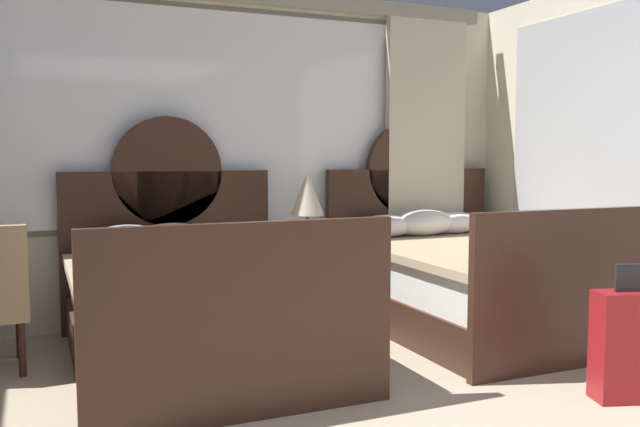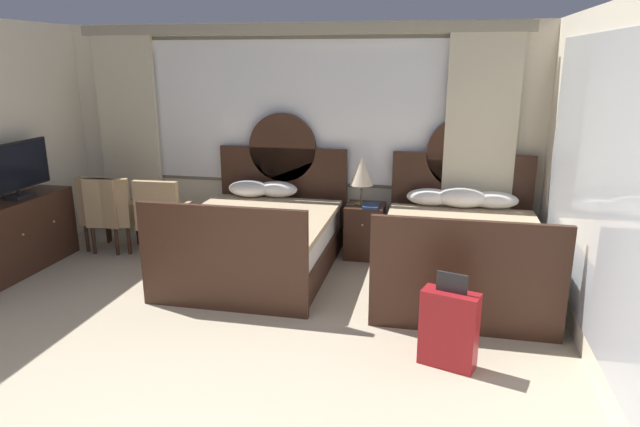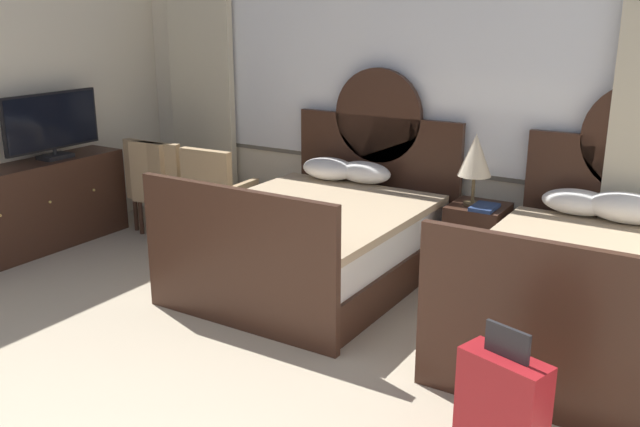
% 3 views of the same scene
% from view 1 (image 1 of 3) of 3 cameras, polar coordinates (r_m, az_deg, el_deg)
% --- Properties ---
extents(wall_back_window, '(5.90, 0.22, 2.70)m').
position_cam_1_polar(wall_back_window, '(5.46, -11.69, 5.73)').
color(wall_back_window, beige).
rests_on(wall_back_window, ground_plane).
extents(bed_near_window, '(1.62, 2.13, 1.65)m').
position_cam_1_polar(bed_near_window, '(4.47, -10.42, -7.72)').
color(bed_near_window, '#382116').
rests_on(bed_near_window, ground_plane).
extents(bed_near_mirror, '(1.62, 2.13, 1.65)m').
position_cam_1_polar(bed_near_mirror, '(5.38, 12.88, -5.55)').
color(bed_near_mirror, '#382116').
rests_on(bed_near_mirror, ground_plane).
extents(nightstand_between_beds, '(0.44, 0.47, 0.63)m').
position_cam_1_polar(nightstand_between_beds, '(5.44, -0.68, -5.95)').
color(nightstand_between_beds, '#382116').
rests_on(nightstand_between_beds, ground_plane).
extents(table_lamp_on_nightstand, '(0.27, 0.27, 0.58)m').
position_cam_1_polar(table_lamp_on_nightstand, '(5.31, -1.09, 1.61)').
color(table_lamp_on_nightstand, brown).
rests_on(table_lamp_on_nightstand, nightstand_between_beds).
extents(book_on_nightstand, '(0.18, 0.26, 0.03)m').
position_cam_1_polar(book_on_nightstand, '(5.34, 0.45, -2.55)').
color(book_on_nightstand, navy).
rests_on(book_on_nightstand, nightstand_between_beds).
extents(suitcase_on_floor, '(0.46, 0.30, 0.76)m').
position_cam_1_polar(suitcase_on_floor, '(4.12, 25.11, -10.11)').
color(suitcase_on_floor, maroon).
rests_on(suitcase_on_floor, ground_plane).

